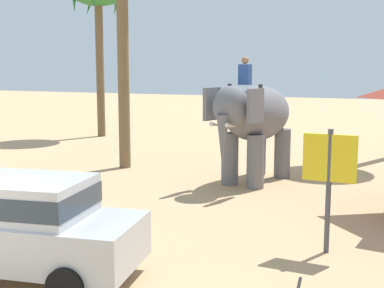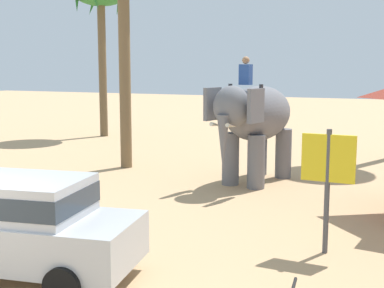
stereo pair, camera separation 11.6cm
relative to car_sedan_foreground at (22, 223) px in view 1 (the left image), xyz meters
name	(u,v)px [view 1 (the left image)]	position (x,y,z in m)	size (l,w,h in m)	color
car_sedan_foreground	(22,223)	(0.00, 0.00, 0.00)	(4.36, 2.51, 1.70)	#B7BABF
elephant_with_mahout	(254,119)	(1.13, 8.72, 1.06)	(2.12, 3.99, 3.88)	slate
signboard_yellow	(329,166)	(4.44, 3.39, 0.76)	(1.00, 0.10, 2.40)	#4C4C51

